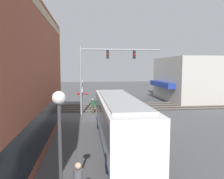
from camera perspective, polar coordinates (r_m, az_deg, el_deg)
name	(u,v)px	position (r m, az deg, el deg)	size (l,w,h in m)	color
ground_plane	(138,121)	(21.76, 6.75, -8.18)	(120.00, 120.00, 0.00)	#4C4C4F
shop_building	(191,79)	(37.36, 19.94, 2.60)	(12.11, 9.90, 6.81)	#B2ADA3
city_bus	(119,118)	(15.16, 1.77, -7.41)	(12.01, 2.59, 3.21)	white
traffic_signal_gantry	(104,64)	(24.23, -2.22, 6.60)	(0.42, 9.02, 7.60)	gray
crossing_signal	(82,94)	(24.74, -7.75, -1.10)	(1.41, 1.18, 3.81)	gray
streetlamp	(60,145)	(7.56, -13.43, -14.04)	(0.44, 0.44, 4.48)	#38383A
rail_track_near	(126,109)	(27.49, 3.79, -5.16)	(2.60, 60.00, 0.15)	#332D28
rail_track_far	(122,105)	(30.59, 2.67, -4.04)	(2.60, 60.00, 0.15)	#332D28
parked_car_grey	(101,99)	(31.48, -2.77, -2.57)	(4.89, 1.82, 1.43)	slate
parked_car_white	(113,93)	(38.74, 0.31, -1.05)	(4.43, 1.82, 1.36)	silver
pedestrian_at_crossing	(93,106)	(24.90, -5.01, -4.30)	(0.34, 0.34, 1.74)	#473828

